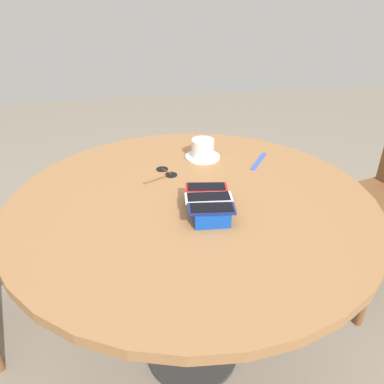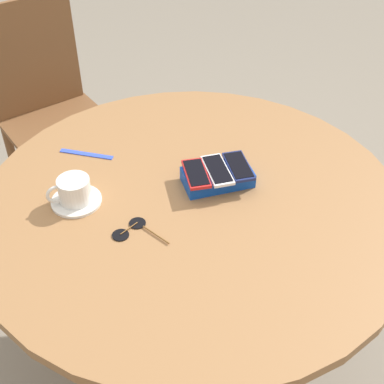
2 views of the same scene
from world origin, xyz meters
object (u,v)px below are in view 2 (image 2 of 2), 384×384
at_px(phone_navy, 238,166).
at_px(phone_white, 217,170).
at_px(phone_red, 196,174).
at_px(coffee_cup, 74,190).
at_px(round_table, 192,220).
at_px(chair_far_side, 54,117).
at_px(phone_box, 217,177).
at_px(lanyard_strap, 86,154).
at_px(sunglasses, 132,230).
at_px(saucer, 76,201).

bearing_deg(phone_navy, phone_white, -4.57).
distance_m(phone_red, coffee_cup, 0.33).
height_order(round_table, coffee_cup, coffee_cup).
distance_m(phone_red, chair_far_side, 1.00).
bearing_deg(phone_navy, phone_red, -5.24).
xyz_separation_m(phone_white, chair_far_side, (0.33, -0.92, -0.29)).
bearing_deg(phone_box, round_table, 20.90).
distance_m(phone_navy, phone_white, 0.06).
height_order(phone_box, lanyard_strap, phone_box).
relative_size(phone_red, coffee_cup, 1.14).
height_order(phone_navy, sunglasses, phone_navy).
distance_m(lanyard_strap, sunglasses, 0.36).
bearing_deg(round_table, lanyard_strap, -53.31).
xyz_separation_m(round_table, lanyard_strap, (0.22, -0.30, 0.09)).
height_order(phone_box, phone_navy, phone_navy).
relative_size(round_table, phone_red, 8.54).
relative_size(saucer, coffee_cup, 1.14).
xyz_separation_m(phone_box, phone_navy, (-0.06, 0.01, 0.03)).
xyz_separation_m(phone_navy, chair_far_side, (0.40, -0.92, -0.29)).
bearing_deg(phone_box, phone_red, -5.42).
relative_size(phone_box, saucer, 1.45).
height_order(round_table, phone_red, phone_red).
height_order(round_table, saucer, saucer).
relative_size(phone_white, chair_far_side, 0.15).
bearing_deg(coffee_cup, saucer, -178.44).
height_order(phone_box, saucer, phone_box).
bearing_deg(lanyard_strap, phone_red, 133.98).
relative_size(phone_box, chair_far_side, 0.21).
bearing_deg(phone_red, sunglasses, 25.65).
bearing_deg(phone_white, phone_box, -161.51).
height_order(saucer, coffee_cup, coffee_cup).
distance_m(sunglasses, chair_far_side, 1.05).
height_order(phone_navy, phone_white, same).
height_order(phone_red, sunglasses, phone_red).
relative_size(phone_box, phone_red, 1.45).
height_order(phone_red, coffee_cup, coffee_cup).
height_order(round_table, lanyard_strap, lanyard_strap).
distance_m(phone_box, saucer, 0.39).
bearing_deg(sunglasses, phone_box, -160.60).
bearing_deg(coffee_cup, sunglasses, 124.85).
bearing_deg(coffee_cup, phone_white, 170.85).
xyz_separation_m(saucer, chair_far_side, (-0.05, -0.86, -0.25)).
bearing_deg(phone_navy, round_table, 10.85).
relative_size(phone_white, sunglasses, 1.14).
xyz_separation_m(phone_red, coffee_cup, (0.32, -0.06, -0.00)).
relative_size(phone_navy, phone_white, 0.97).
bearing_deg(round_table, phone_red, -124.63).
xyz_separation_m(phone_white, lanyard_strap, (0.31, -0.27, -0.04)).
relative_size(round_table, lanyard_strap, 6.99).
distance_m(saucer, chair_far_side, 0.89).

